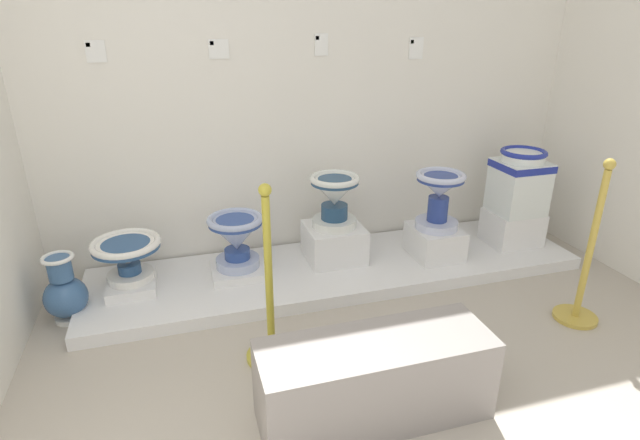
{
  "coord_description": "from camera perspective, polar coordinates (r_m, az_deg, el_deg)",
  "views": [
    {
      "loc": [
        0.91,
        -0.99,
        1.7
      ],
      "look_at": [
        1.79,
        1.97,
        0.43
      ],
      "focal_mm": 28.02,
      "sensor_mm": 36.0,
      "label": 1
    }
  ],
  "objects": [
    {
      "name": "ground_plane",
      "position": [
        2.55,
        12.61,
        -20.46
      ],
      "size": [
        5.86,
        5.21,
        0.02
      ],
      "primitive_type": "cube",
      "color": "#B2A899"
    },
    {
      "name": "wall_back",
      "position": [
        3.58,
        -0.05,
        20.2
      ],
      "size": [
        4.06,
        0.06,
        3.13
      ],
      "primitive_type": "cube",
      "color": "white",
      "rests_on": "ground_plane"
    },
    {
      "name": "display_platform",
      "position": [
        3.54,
        2.13,
        -5.6
      ],
      "size": [
        3.4,
        0.84,
        0.08
      ],
      "primitive_type": "cube",
      "color": "white",
      "rests_on": "ground_plane"
    },
    {
      "name": "plinth_block_central_ornate",
      "position": [
        3.42,
        -20.66,
        -6.81
      ],
      "size": [
        0.29,
        0.36,
        0.06
      ],
      "primitive_type": "cube",
      "color": "white",
      "rests_on": "display_platform"
    },
    {
      "name": "antique_toilet_central_ornate",
      "position": [
        3.33,
        -21.16,
        -3.55
      ],
      "size": [
        0.42,
        0.42,
        0.27
      ],
      "color": "white",
      "rests_on": "plinth_block_central_ornate"
    },
    {
      "name": "plinth_block_squat_floral",
      "position": [
        3.43,
        -9.3,
        -5.6
      ],
      "size": [
        0.36,
        0.35,
        0.05
      ],
      "primitive_type": "cube",
      "color": "white",
      "rests_on": "display_platform"
    },
    {
      "name": "antique_toilet_squat_floral",
      "position": [
        3.32,
        -9.56,
        -1.75
      ],
      "size": [
        0.37,
        0.37,
        0.36
      ],
      "color": "#A7B4D8",
      "rests_on": "plinth_block_squat_floral"
    },
    {
      "name": "plinth_block_tall_cobalt",
      "position": [
        3.55,
        1.61,
        -2.56
      ],
      "size": [
        0.39,
        0.38,
        0.25
      ],
      "primitive_type": "cube",
      "color": "white",
      "rests_on": "display_platform"
    },
    {
      "name": "antique_toilet_tall_cobalt",
      "position": [
        3.41,
        1.67,
        2.81
      ],
      "size": [
        0.34,
        0.34,
        0.37
      ],
      "color": "white",
      "rests_on": "plinth_block_tall_cobalt"
    },
    {
      "name": "plinth_block_rightmost",
      "position": [
        3.69,
        12.95,
        -2.4
      ],
      "size": [
        0.32,
        0.37,
        0.22
      ],
      "primitive_type": "cube",
      "color": "white",
      "rests_on": "display_platform"
    },
    {
      "name": "antique_toilet_rightmost",
      "position": [
        3.55,
        13.47,
        3.11
      ],
      "size": [
        0.34,
        0.34,
        0.41
      ],
      "color": "silver",
      "rests_on": "plinth_block_rightmost"
    },
    {
      "name": "plinth_block_broad_patterned",
      "position": [
        4.07,
        21.08,
        -0.74
      ],
      "size": [
        0.37,
        0.32,
        0.25
      ],
      "primitive_type": "cube",
      "color": "white",
      "rests_on": "display_platform"
    },
    {
      "name": "antique_toilet_broad_patterned",
      "position": [
        3.94,
        21.83,
        4.31
      ],
      "size": [
        0.34,
        0.33,
        0.47
      ],
      "color": "white",
      "rests_on": "plinth_block_broad_patterned"
    },
    {
      "name": "info_placard_first",
      "position": [
        3.42,
        -24.27,
        17.17
      ],
      "size": [
        0.11,
        0.01,
        0.13
      ],
      "color": "white"
    },
    {
      "name": "info_placard_second",
      "position": [
        3.42,
        -11.52,
        18.61
      ],
      "size": [
        0.13,
        0.01,
        0.12
      ],
      "color": "white"
    },
    {
      "name": "info_placard_third",
      "position": [
        3.55,
        0.15,
        19.42
      ],
      "size": [
        0.09,
        0.01,
        0.14
      ],
      "color": "white"
    },
    {
      "name": "info_placard_fourth",
      "position": [
        3.81,
        10.9,
        18.73
      ],
      "size": [
        0.11,
        0.01,
        0.15
      ],
      "color": "white"
    },
    {
      "name": "decorative_vase_spare",
      "position": [
        3.34,
        -27.11,
        -7.42
      ],
      "size": [
        0.25,
        0.25,
        0.43
      ],
      "color": "white",
      "rests_on": "ground_plane"
    },
    {
      "name": "stanchion_post_near_left",
      "position": [
        2.64,
        -5.69,
        -10.64
      ],
      "size": [
        0.27,
        0.27,
        0.98
      ],
      "color": "gold",
      "rests_on": "ground_plane"
    },
    {
      "name": "stanchion_post_near_right",
      "position": [
        3.31,
        27.95,
        -5.55
      ],
      "size": [
        0.25,
        0.25,
        1.0
      ],
      "color": "gold",
      "rests_on": "ground_plane"
    },
    {
      "name": "museum_bench",
      "position": [
        2.34,
        6.27,
        -17.65
      ],
      "size": [
        1.04,
        0.36,
        0.4
      ],
      "primitive_type": "cube",
      "color": "gray",
      "rests_on": "ground_plane"
    }
  ]
}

